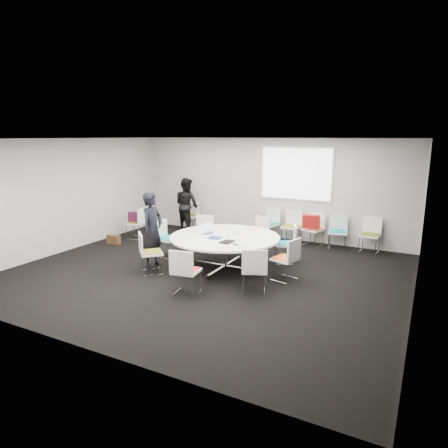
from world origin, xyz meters
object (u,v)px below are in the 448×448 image
at_px(chair_ring_b, 286,251).
at_px(chair_ring_g, 186,280).
at_px(cup, 235,233).
at_px(chair_back_b, 291,233).
at_px(chair_back_a, 269,230).
at_px(maroon_bag, 136,217).
at_px(chair_ring_h, 254,279).
at_px(chair_ring_a, 285,267).
at_px(chair_spare_left, 137,229).
at_px(person_back, 187,205).
at_px(laptop, 209,233).
at_px(chair_back_e, 369,242).
at_px(chair_back_c, 313,236).
at_px(chair_ring_d, 204,240).
at_px(chair_ring_e, 167,246).
at_px(chair_person_back, 190,221).
at_px(conference_table, 225,244).
at_px(chair_back_d, 337,238).
at_px(chair_ring_c, 257,241).
at_px(chair_ring_f, 151,261).
at_px(person_main, 152,230).
at_px(brown_bag, 114,240).

bearing_deg(chair_ring_b, chair_ring_g, 137.26).
bearing_deg(cup, chair_back_b, 79.93).
xyz_separation_m(chair_back_a, maroon_bag, (-3.41, -1.59, 0.34)).
bearing_deg(chair_ring_h, chair_ring_g, -172.98).
distance_m(chair_ring_a, chair_spare_left, 5.01).
bearing_deg(person_back, laptop, 149.51).
distance_m(chair_ring_a, maroon_bag, 5.04).
bearing_deg(chair_back_a, chair_ring_b, 134.52).
relative_size(chair_ring_h, person_back, 0.54).
relative_size(chair_back_e, maroon_bag, 2.20).
height_order(chair_ring_g, chair_back_c, same).
height_order(chair_ring_d, chair_ring_e, same).
distance_m(chair_back_a, chair_person_back, 2.60).
xyz_separation_m(chair_ring_e, chair_ring_g, (1.68, -1.77, 0.00)).
xyz_separation_m(chair_ring_h, cup, (-0.97, 1.20, 0.50)).
distance_m(conference_table, chair_back_a, 2.77).
distance_m(chair_back_d, chair_spare_left, 5.51).
xyz_separation_m(chair_ring_a, laptop, (-1.82, 0.12, 0.47)).
distance_m(chair_ring_b, person_back, 4.04).
distance_m(chair_ring_e, maroon_bag, 2.12).
xyz_separation_m(chair_ring_c, person_back, (-2.77, 1.07, 0.54)).
bearing_deg(chair_ring_f, conference_table, 83.16).
height_order(conference_table, laptop, laptop).
bearing_deg(cup, person_main, -153.86).
bearing_deg(chair_ring_f, chair_ring_h, 44.37).
bearing_deg(person_back, chair_back_e, -159.68).
height_order(chair_ring_e, chair_ring_f, same).
bearing_deg(chair_back_a, chair_person_back, 13.33).
bearing_deg(person_main, chair_ring_b, -58.06).
distance_m(chair_ring_f, laptop, 1.41).
height_order(conference_table, maroon_bag, maroon_bag).
bearing_deg(chair_back_b, chair_ring_e, 51.31).
distance_m(chair_back_c, brown_bag, 5.34).
height_order(chair_back_c, laptop, chair_back_c).
xyz_separation_m(chair_back_d, chair_person_back, (-4.49, 0.02, 0.00)).
distance_m(chair_person_back, maroon_bag, 1.80).
distance_m(chair_ring_e, person_main, 0.94).
height_order(chair_ring_f, chair_spare_left, same).
distance_m(chair_spare_left, person_back, 1.70).
height_order(chair_ring_d, brown_bag, chair_ring_d).
bearing_deg(chair_ring_b, brown_bag, 75.23).
relative_size(conference_table, brown_bag, 6.61).
xyz_separation_m(conference_table, chair_ring_c, (0.14, 1.50, -0.28)).
height_order(chair_ring_d, chair_back_a, same).
bearing_deg(chair_ring_f, laptop, 94.71).
distance_m(chair_ring_h, chair_back_b, 3.77).
bearing_deg(chair_person_back, chair_ring_d, 125.66).
relative_size(chair_ring_b, chair_ring_f, 1.00).
height_order(chair_back_a, maroon_bag, chair_back_a).
height_order(chair_ring_b, chair_back_d, same).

